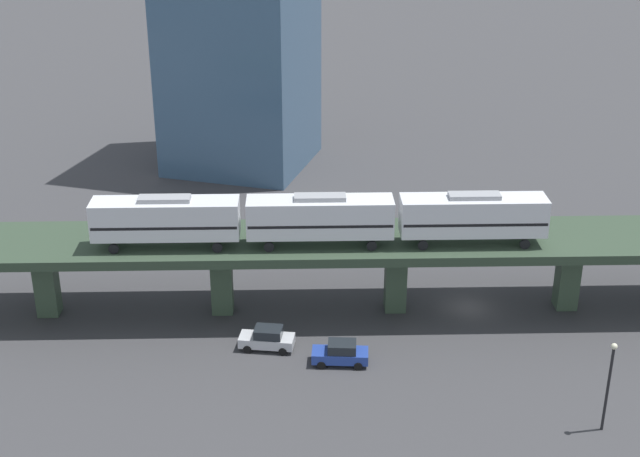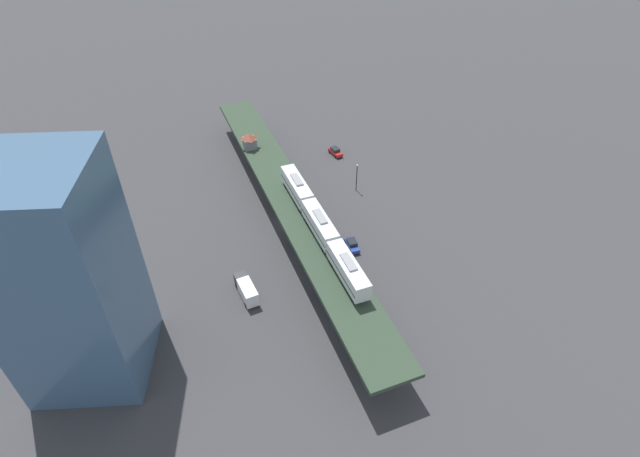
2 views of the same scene
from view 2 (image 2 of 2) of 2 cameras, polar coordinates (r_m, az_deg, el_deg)
The scene contains 10 objects.
ground_plane at distance 105.06m, azimuth -3.30°, elevation 0.55°, with size 400.00×400.00×0.00m, color #38383A.
elevated_viaduct at distance 101.56m, azimuth -3.46°, elevation 3.19°, with size 35.89×90.22×6.88m.
subway_train at distance 89.88m, azimuth -0.00°, elevation 0.51°, with size 13.94×36.30×4.45m.
signal_hut at distance 117.18m, azimuth -8.07°, elevation 9.87°, with size 4.04×4.04×3.40m.
street_car_silver at distance 94.01m, azimuth 3.80°, elevation -4.39°, with size 2.49×4.63×1.89m.
street_car_red at distance 127.23m, azimuth 1.77°, elevation 8.79°, with size 3.60×4.74×1.89m.
street_car_blue at distance 98.62m, azimuth 3.68°, elevation -1.85°, with size 2.77×4.70×1.89m.
delivery_truck at distance 89.57m, azimuth -8.41°, elevation -6.88°, with size 4.83×7.51×3.20m.
street_lamp at distance 112.59m, azimuth 4.22°, elevation 6.09°, with size 0.44×0.44×6.94m.
office_tower at distance 75.57m, azimuth -27.16°, elevation -5.37°, with size 16.00×16.00×36.00m.
Camera 2 is at (-0.85, 81.61, 66.16)m, focal length 28.00 mm.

